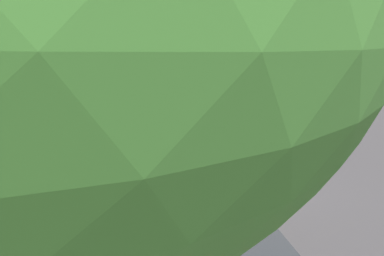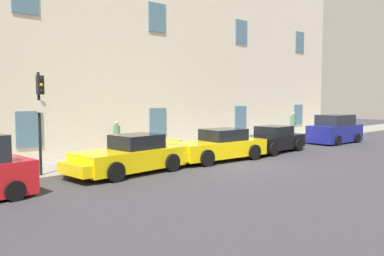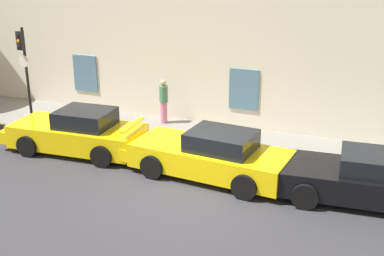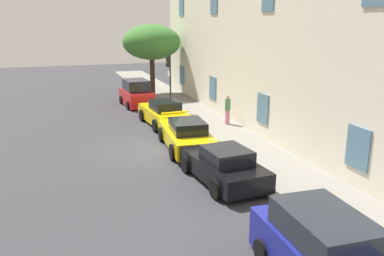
# 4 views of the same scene
# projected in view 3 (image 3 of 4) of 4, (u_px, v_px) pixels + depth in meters

# --- Properties ---
(ground_plane) EXTENTS (80.00, 80.00, 0.00)m
(ground_plane) POSITION_uv_depth(u_px,v_px,m) (188.00, 190.00, 13.78)
(ground_plane) COLOR #333338
(sidewalk) EXTENTS (60.00, 3.19, 0.14)m
(sidewalk) POSITION_uv_depth(u_px,v_px,m) (229.00, 143.00, 17.03)
(sidewalk) COLOR gray
(sidewalk) RESTS_ON ground
(sportscar_red_lead) EXTENTS (4.86, 2.27, 1.48)m
(sportscar_red_lead) POSITION_uv_depth(u_px,v_px,m) (74.00, 133.00, 16.35)
(sportscar_red_lead) COLOR yellow
(sportscar_red_lead) RESTS_ON ground
(sportscar_yellow_flank) EXTENTS (5.21, 2.37, 1.45)m
(sportscar_yellow_flank) POSITION_uv_depth(u_px,v_px,m) (205.00, 155.00, 14.56)
(sportscar_yellow_flank) COLOR yellow
(sportscar_yellow_flank) RESTS_ON ground
(sportscar_white_middle) EXTENTS (4.76, 2.35, 1.38)m
(sportscar_white_middle) POSITION_uv_depth(u_px,v_px,m) (354.00, 178.00, 13.11)
(sportscar_white_middle) COLOR black
(sportscar_white_middle) RESTS_ON ground
(traffic_light) EXTENTS (0.44, 0.36, 3.66)m
(traffic_light) POSITION_uv_depth(u_px,v_px,m) (24.00, 60.00, 17.74)
(traffic_light) COLOR black
(traffic_light) RESTS_ON sidewalk
(pedestrian_strolling) EXTENTS (0.37, 0.37, 1.69)m
(pedestrian_strolling) POSITION_uv_depth(u_px,v_px,m) (164.00, 101.00, 18.59)
(pedestrian_strolling) COLOR pink
(pedestrian_strolling) RESTS_ON sidewalk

